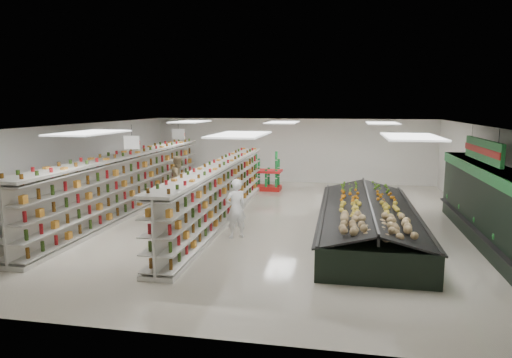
% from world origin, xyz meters
% --- Properties ---
extents(floor, '(16.00, 16.00, 0.00)m').
position_xyz_m(floor, '(0.00, 0.00, 0.00)').
color(floor, beige).
rests_on(floor, ground).
extents(ceiling, '(14.00, 16.00, 0.02)m').
position_xyz_m(ceiling, '(0.00, 0.00, 3.20)').
color(ceiling, white).
rests_on(ceiling, wall_back).
extents(wall_back, '(14.00, 0.02, 3.20)m').
position_xyz_m(wall_back, '(0.00, 8.00, 1.60)').
color(wall_back, white).
rests_on(wall_back, floor).
extents(wall_front, '(14.00, 0.02, 3.20)m').
position_xyz_m(wall_front, '(0.00, -8.00, 1.60)').
color(wall_front, white).
rests_on(wall_front, floor).
extents(wall_left, '(0.02, 16.00, 3.20)m').
position_xyz_m(wall_left, '(-7.00, 0.00, 1.60)').
color(wall_left, white).
rests_on(wall_left, floor).
extents(wall_right, '(0.02, 16.00, 3.20)m').
position_xyz_m(wall_right, '(7.00, 0.00, 1.60)').
color(wall_right, white).
rests_on(wall_right, floor).
extents(produce_wall_case, '(0.93, 8.00, 2.20)m').
position_xyz_m(produce_wall_case, '(6.53, -1.50, 1.24)').
color(produce_wall_case, black).
rests_on(produce_wall_case, floor).
extents(aisle_sign_near, '(0.52, 0.06, 0.75)m').
position_xyz_m(aisle_sign_near, '(-3.80, -2.00, 2.75)').
color(aisle_sign_near, white).
rests_on(aisle_sign_near, ceiling).
extents(aisle_sign_far, '(0.52, 0.06, 0.75)m').
position_xyz_m(aisle_sign_far, '(-3.80, 2.00, 2.75)').
color(aisle_sign_far, white).
rests_on(aisle_sign_far, ceiling).
extents(hortifruti_banner, '(0.12, 3.20, 0.95)m').
position_xyz_m(hortifruti_banner, '(6.25, -1.50, 2.65)').
color(hortifruti_banner, '#207833').
rests_on(hortifruti_banner, ceiling).
extents(gondola_left, '(1.10, 12.41, 2.15)m').
position_xyz_m(gondola_left, '(-5.13, 0.33, 0.99)').
color(gondola_left, beige).
rests_on(gondola_left, floor).
extents(gondola_center, '(0.91, 11.17, 1.94)m').
position_xyz_m(gondola_center, '(-1.56, -0.28, 0.89)').
color(gondola_center, beige).
rests_on(gondola_center, floor).
extents(produce_island, '(2.85, 7.84, 1.17)m').
position_xyz_m(produce_island, '(3.28, -1.32, 0.53)').
color(produce_island, black).
rests_on(produce_island, floor).
extents(soda_endcap, '(1.33, 0.92, 1.66)m').
position_xyz_m(soda_endcap, '(-0.87, 5.53, 0.81)').
color(soda_endcap, red).
rests_on(soda_endcap, floor).
extents(shopper_main, '(0.77, 0.72, 1.76)m').
position_xyz_m(shopper_main, '(-0.55, -2.16, 0.88)').
color(shopper_main, silver).
rests_on(shopper_main, floor).
extents(shopper_background, '(0.69, 0.95, 1.78)m').
position_xyz_m(shopper_background, '(-4.20, 3.00, 0.89)').
color(shopper_background, tan).
rests_on(shopper_background, floor).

